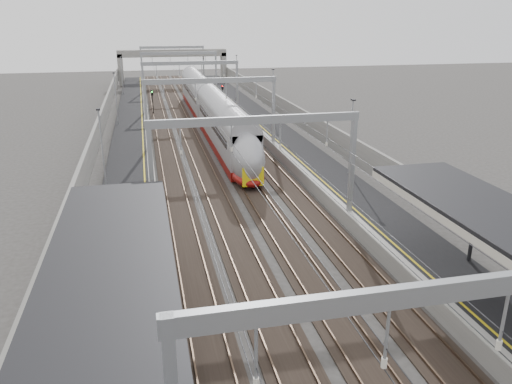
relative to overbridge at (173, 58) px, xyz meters
name	(u,v)px	position (x,y,z in m)	size (l,w,h in m)	color
platform_left	(131,147)	(-8.00, -55.00, -4.81)	(4.00, 120.00, 1.00)	black
platform_right	(281,139)	(8.00, -55.00, -4.81)	(4.00, 120.00, 1.00)	black
tracks	(209,147)	(0.00, -55.00, -5.26)	(11.40, 140.00, 0.20)	black
overhead_line	(200,82)	(0.00, -48.38, 0.83)	(13.00, 140.00, 6.60)	gray
overbridge	(173,58)	(0.00, 0.00, 0.00)	(22.00, 2.20, 6.90)	slate
wall_left	(98,138)	(-11.20, -55.00, -3.71)	(0.30, 120.00, 3.20)	slate
wall_right	(309,128)	(11.20, -55.00, -3.71)	(0.30, 120.00, 3.20)	slate
train	(212,114)	(1.50, -47.11, -3.19)	(2.73, 49.79, 4.32)	maroon
signal_green	(152,98)	(-5.20, -34.50, -2.89)	(0.32, 0.32, 3.48)	black
signal_red_near	(213,97)	(3.20, -35.76, -2.89)	(0.32, 0.32, 3.48)	black
signal_red_far	(222,92)	(5.40, -30.61, -2.89)	(0.32, 0.32, 3.48)	black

